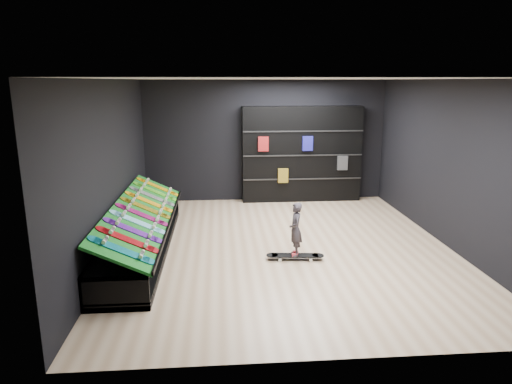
{
  "coord_description": "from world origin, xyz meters",
  "views": [
    {
      "loc": [
        -1.15,
        -7.82,
        2.97
      ],
      "look_at": [
        -0.5,
        0.2,
        1.0
      ],
      "focal_mm": 32.0,
      "sensor_mm": 36.0,
      "label": 1
    }
  ],
  "objects": [
    {
      "name": "display_board_5",
      "position": [
        -2.49,
        0.21,
        0.74
      ],
      "size": [
        0.93,
        0.22,
        0.5
      ],
      "primitive_type": null,
      "rotation": [
        0.0,
        0.44,
        0.0
      ],
      "color": "yellow",
      "rests_on": "turf_ramp"
    },
    {
      "name": "display_board_0",
      "position": [
        -2.49,
        -1.9,
        0.74
      ],
      "size": [
        0.93,
        0.22,
        0.5
      ],
      "primitive_type": null,
      "rotation": [
        0.0,
        0.44,
        0.0
      ],
      "color": "#0C8C99",
      "rests_on": "turf_ramp"
    },
    {
      "name": "display_board_4",
      "position": [
        -2.49,
        -0.21,
        0.74
      ],
      "size": [
        0.93,
        0.22,
        0.5
      ],
      "primitive_type": null,
      "rotation": [
        0.0,
        0.44,
        0.0
      ],
      "color": "#E5198C",
      "rests_on": "turf_ramp"
    },
    {
      "name": "display_board_9",
      "position": [
        -2.49,
        1.9,
        0.74
      ],
      "size": [
        0.93,
        0.22,
        0.5
      ],
      "primitive_type": null,
      "rotation": [
        0.0,
        0.44,
        0.0
      ],
      "color": "yellow",
      "rests_on": "turf_ramp"
    },
    {
      "name": "wall_right",
      "position": [
        3.0,
        0.0,
        1.5
      ],
      "size": [
        0.02,
        7.0,
        3.0
      ],
      "primitive_type": "cube",
      "color": "black",
      "rests_on": "ground"
    },
    {
      "name": "turf_ramp",
      "position": [
        -2.5,
        0.0,
        0.71
      ],
      "size": [
        0.92,
        4.5,
        0.46
      ],
      "primitive_type": "cube",
      "rotation": [
        0.0,
        0.44,
        0.0
      ],
      "color": "#0D5514",
      "rests_on": "display_rack"
    },
    {
      "name": "display_board_1",
      "position": [
        -2.49,
        -1.48,
        0.74
      ],
      "size": [
        0.93,
        0.22,
        0.5
      ],
      "primitive_type": null,
      "rotation": [
        0.0,
        0.44,
        0.0
      ],
      "color": "red",
      "rests_on": "turf_ramp"
    },
    {
      "name": "back_shelving",
      "position": [
        0.9,
        3.32,
        1.18
      ],
      "size": [
        2.96,
        0.35,
        2.37
      ],
      "primitive_type": "cube",
      "color": "black",
      "rests_on": "ground"
    },
    {
      "name": "display_board_2",
      "position": [
        -2.49,
        -1.06,
        0.74
      ],
      "size": [
        0.93,
        0.22,
        0.5
      ],
      "primitive_type": null,
      "rotation": [
        0.0,
        0.44,
        0.0
      ],
      "color": "purple",
      "rests_on": "turf_ramp"
    },
    {
      "name": "display_board_6",
      "position": [
        -2.49,
        0.63,
        0.74
      ],
      "size": [
        0.93,
        0.22,
        0.5
      ],
      "primitive_type": null,
      "rotation": [
        0.0,
        0.44,
        0.0
      ],
      "color": "orange",
      "rests_on": "turf_ramp"
    },
    {
      "name": "display_board_7",
      "position": [
        -2.49,
        1.06,
        0.74
      ],
      "size": [
        0.93,
        0.22,
        0.5
      ],
      "primitive_type": null,
      "rotation": [
        0.0,
        0.44,
        0.0
      ],
      "color": "black",
      "rests_on": "turf_ramp"
    },
    {
      "name": "display_board_8",
      "position": [
        -2.49,
        1.48,
        0.74
      ],
      "size": [
        0.93,
        0.22,
        0.5
      ],
      "primitive_type": null,
      "rotation": [
        0.0,
        0.44,
        0.0
      ],
      "color": "green",
      "rests_on": "turf_ramp"
    },
    {
      "name": "wall_front",
      "position": [
        0.0,
        -3.5,
        1.5
      ],
      "size": [
        6.0,
        0.02,
        3.0
      ],
      "primitive_type": "cube",
      "color": "black",
      "rests_on": "ground"
    },
    {
      "name": "floor_skateboard",
      "position": [
        0.1,
        -0.63,
        0.05
      ],
      "size": [
        1.0,
        0.32,
        0.09
      ],
      "primitive_type": null,
      "rotation": [
        0.0,
        0.0,
        -0.1
      ],
      "color": "black",
      "rests_on": "ground"
    },
    {
      "name": "floor",
      "position": [
        0.0,
        0.0,
        0.0
      ],
      "size": [
        6.0,
        7.0,
        0.01
      ],
      "primitive_type": "cube",
      "color": "tan",
      "rests_on": "ground"
    },
    {
      "name": "display_rack",
      "position": [
        -2.55,
        0.0,
        0.25
      ],
      "size": [
        0.9,
        4.5,
        0.5
      ],
      "primitive_type": null,
      "color": "black",
      "rests_on": "ground"
    },
    {
      "name": "wall_left",
      "position": [
        -3.0,
        0.0,
        1.5
      ],
      "size": [
        0.02,
        7.0,
        3.0
      ],
      "primitive_type": "cube",
      "color": "black",
      "rests_on": "ground"
    },
    {
      "name": "child",
      "position": [
        0.1,
        -0.63,
        0.36
      ],
      "size": [
        0.15,
        0.21,
        0.55
      ],
      "primitive_type": "imported",
      "rotation": [
        0.0,
        0.0,
        -1.58
      ],
      "color": "black",
      "rests_on": "floor_skateboard"
    },
    {
      "name": "ceiling",
      "position": [
        0.0,
        0.0,
        3.0
      ],
      "size": [
        6.0,
        7.0,
        0.01
      ],
      "primitive_type": "cube",
      "color": "white",
      "rests_on": "ground"
    },
    {
      "name": "wall_back",
      "position": [
        0.0,
        3.5,
        1.5
      ],
      "size": [
        6.0,
        0.02,
        3.0
      ],
      "primitive_type": "cube",
      "color": "black",
      "rests_on": "ground"
    },
    {
      "name": "display_board_3",
      "position": [
        -2.49,
        -0.63,
        0.74
      ],
      "size": [
        0.93,
        0.22,
        0.5
      ],
      "primitive_type": null,
      "rotation": [
        0.0,
        0.44,
        0.0
      ],
      "color": "#0CB2E5",
      "rests_on": "turf_ramp"
    }
  ]
}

